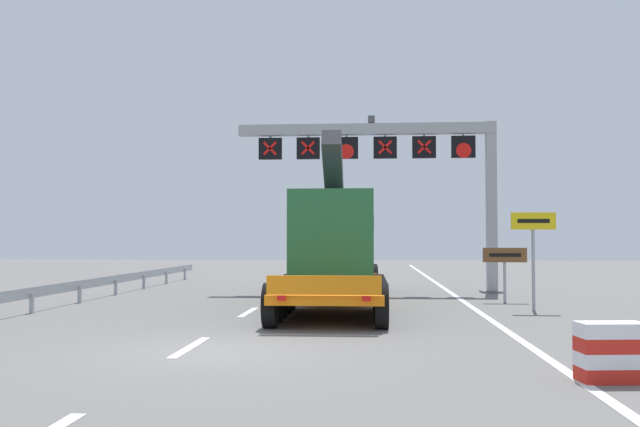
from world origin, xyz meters
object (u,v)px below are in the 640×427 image
Objects in this scene: heavy_haul_truck_orange at (338,244)px; tourist_info_sign_brown at (505,261)px; overhead_lane_gantry at (398,156)px; crash_barrier_striped at (612,352)px; exit_sign_yellow at (533,238)px.

heavy_haul_truck_orange is 7.57× the size of tourist_info_sign_brown.
overhead_lane_gantry reaches higher than tourist_info_sign_brown.
crash_barrier_striped is at bearing -81.65° from overhead_lane_gantry.
exit_sign_yellow is (3.75, -7.02, -3.38)m from overhead_lane_gantry.
heavy_haul_truck_orange reaches higher than crash_barrier_striped.
overhead_lane_gantry is 5.80× the size of tourist_info_sign_brown.
tourist_info_sign_brown is at bearing 95.69° from exit_sign_yellow.
overhead_lane_gantry reaches higher than crash_barrier_striped.
exit_sign_yellow is 1.59× the size of tourist_info_sign_brown.
tourist_info_sign_brown is 1.77× the size of crash_barrier_striped.
heavy_haul_truck_orange is 13.41× the size of crash_barrier_striped.
exit_sign_yellow is 2.82× the size of crash_barrier_striped.
overhead_lane_gantry reaches higher than exit_sign_yellow.
overhead_lane_gantry reaches higher than heavy_haul_truck_orange.
heavy_haul_truck_orange is at bearing -119.59° from overhead_lane_gantry.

